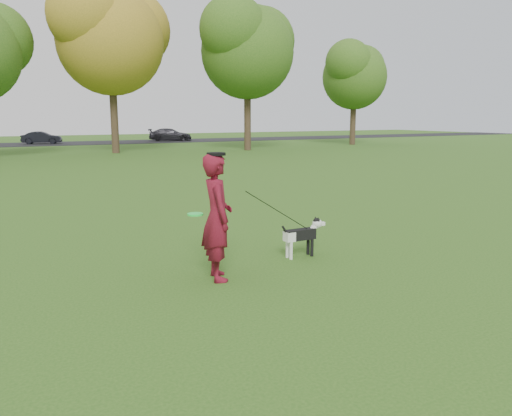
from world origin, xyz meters
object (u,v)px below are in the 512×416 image
car_mid (42,138)px  car_right (170,135)px  man (217,217)px  dog (303,233)px

car_mid → car_right: 11.54m
man → car_right: bearing=-6.5°
man → car_right: size_ratio=0.46×
dog → car_right: (10.61, 39.99, 0.20)m
car_mid → man: bearing=-167.2°
car_mid → car_right: (11.54, 0.00, 0.06)m
dog → man: bearing=-166.9°
man → dog: bearing=-66.3°
car_mid → car_right: bearing=-75.9°
man → car_mid: size_ratio=0.59×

